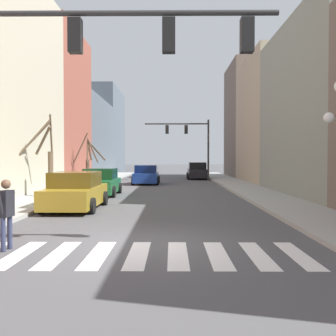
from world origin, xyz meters
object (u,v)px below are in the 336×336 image
at_px(traffic_signal_far, 190,136).
at_px(street_tree_left_far, 46,159).
at_px(traffic_signal_near, 84,60).
at_px(car_parked_left_near, 197,171).
at_px(car_parked_right_mid, 101,183).
at_px(pedestrian_on_left_sidewalk, 6,208).
at_px(car_parked_right_far, 76,192).
at_px(car_driving_toward_lane, 146,175).
at_px(street_tree_left_mid, 89,161).

height_order(traffic_signal_far, street_tree_left_far, traffic_signal_far).
distance_m(traffic_signal_near, car_parked_left_near, 31.30).
bearing_deg(car_parked_right_mid, traffic_signal_far, -21.06).
bearing_deg(car_parked_right_mid, pedestrian_on_left_sidewalk, -178.97).
height_order(car_parked_right_far, car_driving_toward_lane, car_parked_right_far).
height_order(traffic_signal_far, car_driving_toward_lane, traffic_signal_far).
distance_m(pedestrian_on_left_sidewalk, street_tree_left_mid, 22.21).
relative_size(traffic_signal_near, street_tree_left_mid, 1.92).
bearing_deg(car_driving_toward_lane, street_tree_left_far, -21.28).
xyz_separation_m(car_parked_right_far, street_tree_left_mid, (-2.54, 14.57, 1.23)).
distance_m(traffic_signal_far, street_tree_left_mid, 11.12).
distance_m(car_driving_toward_lane, car_parked_right_mid, 9.96).
xyz_separation_m(traffic_signal_near, car_parked_right_mid, (-2.00, 13.14, -3.87)).
relative_size(traffic_signal_far, pedestrian_on_left_sidewalk, 3.72).
bearing_deg(street_tree_left_mid, car_driving_toward_lane, 17.15).
height_order(pedestrian_on_left_sidewalk, street_tree_left_mid, street_tree_left_mid).
height_order(car_driving_toward_lane, street_tree_left_far, street_tree_left_far).
distance_m(car_parked_left_near, pedestrian_on_left_sidewalk, 31.90).
distance_m(traffic_signal_near, street_tree_left_far, 12.31).
xyz_separation_m(car_parked_left_near, car_parked_right_mid, (-6.78, -17.56, -0.07)).
bearing_deg(traffic_signal_near, street_tree_left_far, 112.14).
bearing_deg(car_driving_toward_lane, street_tree_left_mid, -72.85).
bearing_deg(traffic_signal_far, car_parked_left_near, 68.59).
xyz_separation_m(car_parked_right_far, car_driving_toward_lane, (1.97, 15.96, -0.01)).
bearing_deg(street_tree_left_far, pedestrian_on_left_sidewalk, -76.60).
distance_m(traffic_signal_far, pedestrian_on_left_sidewalk, 29.70).
distance_m(car_parked_right_far, car_parked_right_mid, 6.21).
relative_size(car_driving_toward_lane, street_tree_left_far, 0.96).
xyz_separation_m(car_parked_right_mid, street_tree_left_mid, (-2.48, 8.36, 1.24)).
relative_size(traffic_signal_near, car_driving_toward_lane, 1.85).
relative_size(car_parked_right_far, street_tree_left_mid, 1.15).
height_order(traffic_signal_near, car_parked_right_mid, traffic_signal_near).
bearing_deg(car_parked_right_mid, street_tree_left_far, 127.85).
distance_m(car_parked_left_near, street_tree_left_mid, 13.11).
distance_m(traffic_signal_far, car_driving_toward_lane, 7.63).
bearing_deg(traffic_signal_far, car_parked_right_far, -105.17).
relative_size(car_parked_right_mid, pedestrian_on_left_sidewalk, 2.50).
distance_m(car_parked_right_far, car_parked_left_near, 24.70).
bearing_deg(street_tree_left_mid, pedestrian_on_left_sidewalk, -82.94).
relative_size(traffic_signal_near, traffic_signal_far, 1.24).
distance_m(traffic_signal_far, car_parked_left_near, 4.22).
bearing_deg(car_parked_right_mid, car_parked_left_near, -21.10).
relative_size(car_parked_right_mid, street_tree_left_far, 0.96).
distance_m(car_driving_toward_lane, street_tree_left_mid, 4.88).
height_order(traffic_signal_near, car_parked_right_far, traffic_signal_near).
bearing_deg(traffic_signal_far, car_driving_toward_lane, -124.83).
distance_m(traffic_signal_far, car_parked_right_far, 22.57).
distance_m(car_parked_right_mid, street_tree_left_mid, 8.81).
relative_size(traffic_signal_far, car_parked_right_far, 1.34).
bearing_deg(pedestrian_on_left_sidewalk, car_parked_left_near, -3.95).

